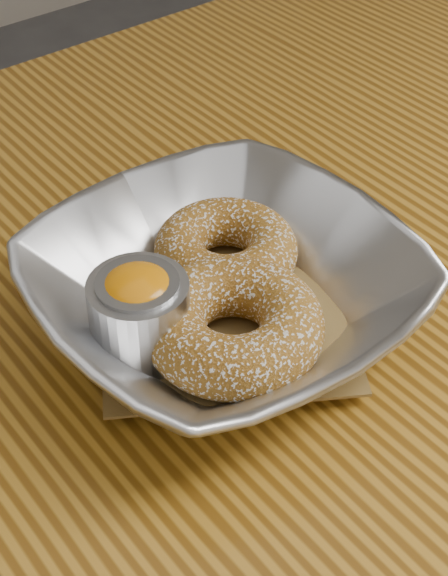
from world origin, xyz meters
TOP-DOWN VIEW (x-y plane):
  - table at (0.00, 0.00)m, footprint 1.20×0.80m
  - serving_bowl at (0.08, 0.03)m, footprint 0.22×0.22m
  - parchment at (0.08, 0.03)m, footprint 0.20×0.20m
  - donut_back at (0.10, 0.06)m, footprint 0.12×0.12m
  - donut_front at (0.06, 0.00)m, footprint 0.13×0.13m
  - ramekin at (0.02, 0.03)m, footprint 0.06×0.06m

SIDE VIEW (x-z plane):
  - table at x=0.00m, z-range 0.28..1.03m
  - parchment at x=0.08m, z-range 0.76..0.76m
  - donut_back at x=0.10m, z-range 0.76..0.79m
  - serving_bowl at x=0.08m, z-range 0.75..0.80m
  - donut_front at x=0.06m, z-range 0.76..0.80m
  - ramekin at x=0.02m, z-range 0.76..0.82m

